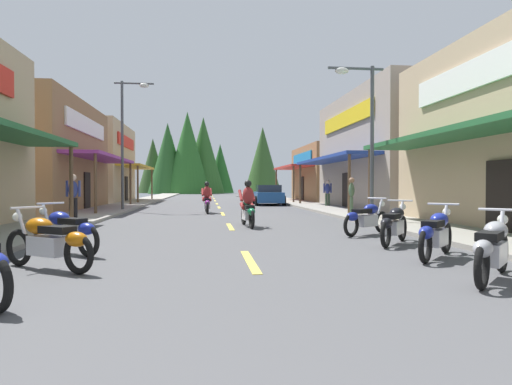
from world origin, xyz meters
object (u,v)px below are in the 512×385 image
object	(u,v)px
motorcycle_parked_right_2	(436,233)
pedestrian_strolling	(352,194)
rider_cruising_trailing	(207,200)
pedestrian_by_shop	(328,191)
streetlamp_right	(364,120)
motorcycle_parked_left_2	(48,241)
motorcycle_parked_left_3	(66,230)
parked_car_curbside	(268,195)
rider_cruising_lead	(248,207)
motorcycle_parked_right_4	(366,218)
streetlamp_left	(128,128)
motorcycle_parked_right_1	(493,248)
motorcycle_parked_right_3	(394,224)
pedestrian_waiting	(73,194)

from	to	relation	value
motorcycle_parked_right_2	pedestrian_strolling	distance (m)	10.83
rider_cruising_trailing	pedestrian_by_shop	bearing A→B (deg)	-60.72
streetlamp_right	motorcycle_parked_left_2	xyz separation A→B (m)	(-8.22, -7.75, -3.25)
motorcycle_parked_left_3	parked_car_curbside	bearing A→B (deg)	-68.88
motorcycle_parked_left_2	pedestrian_strolling	world-z (taller)	pedestrian_strolling
streetlamp_right	motorcycle_parked_left_3	size ratio (longest dim) A/B	3.33
rider_cruising_lead	motorcycle_parked_right_4	bearing A→B (deg)	-135.92
streetlamp_left	motorcycle_parked_right_1	distance (m)	19.97
streetlamp_left	motorcycle_parked_right_3	xyz separation A→B (m)	(8.50, -13.84, -3.90)
motorcycle_parked_right_1	parked_car_curbside	size ratio (longest dim) A/B	0.36
streetlamp_right	pedestrian_waiting	xyz separation A→B (m)	(-10.68, 2.12, -2.68)
motorcycle_parked_right_4	motorcycle_parked_left_2	xyz separation A→B (m)	(-7.05, -4.32, 0.00)
motorcycle_parked_right_3	motorcycle_parked_left_3	xyz separation A→B (m)	(-7.24, -0.63, 0.00)
motorcycle_parked_right_3	pedestrian_by_shop	world-z (taller)	pedestrian_by_shop
motorcycle_parked_left_2	pedestrian_waiting	size ratio (longest dim) A/B	1.00
streetlamp_left	motorcycle_parked_right_1	world-z (taller)	streetlamp_left
motorcycle_parked_right_4	parked_car_curbside	size ratio (longest dim) A/B	0.41
parked_car_curbside	rider_cruising_trailing	bearing A→B (deg)	156.29
rider_cruising_lead	pedestrian_strolling	bearing A→B (deg)	-55.68
streetlamp_left	motorcycle_parked_right_2	size ratio (longest dim) A/B	4.19
motorcycle_parked_left_2	pedestrian_waiting	distance (m)	10.19
pedestrian_waiting	parked_car_curbside	bearing A→B (deg)	151.68
motorcycle_parked_left_3	pedestrian_waiting	bearing A→B (deg)	-35.02
rider_cruising_lead	parked_car_curbside	world-z (taller)	rider_cruising_lead
rider_cruising_trailing	pedestrian_by_shop	xyz separation A→B (m)	(7.42, 4.54, 0.35)
motorcycle_parked_left_3	motorcycle_parked_right_3	bearing A→B (deg)	-135.27
parked_car_curbside	motorcycle_parked_right_3	bearing A→B (deg)	-177.07
motorcycle_parked_right_4	motorcycle_parked_left_3	xyz separation A→B (m)	(-7.30, -2.59, 0.00)
motorcycle_parked_right_1	motorcycle_parked_right_2	xyz separation A→B (m)	(0.21, 1.97, 0.00)
motorcycle_parked_right_4	motorcycle_parked_left_3	size ratio (longest dim) A/B	1.05
streetlamp_left	parked_car_curbside	bearing A→B (deg)	38.86
streetlamp_left	rider_cruising_trailing	size ratio (longest dim) A/B	3.20
motorcycle_parked_right_1	pedestrian_waiting	bearing A→B (deg)	83.56
parked_car_curbside	motorcycle_parked_right_2	bearing A→B (deg)	-177.17
streetlamp_right	parked_car_curbside	size ratio (longest dim) A/B	1.30
streetlamp_right	rider_cruising_lead	distance (m)	5.31
rider_cruising_lead	rider_cruising_trailing	world-z (taller)	same
rider_cruising_trailing	pedestrian_waiting	distance (m)	6.78
motorcycle_parked_right_4	motorcycle_parked_right_2	bearing A→B (deg)	-127.43
streetlamp_right	rider_cruising_trailing	world-z (taller)	streetlamp_right
motorcycle_parked_right_1	motorcycle_parked_right_3	size ratio (longest dim) A/B	0.91
rider_cruising_trailing	parked_car_curbside	distance (m)	9.67
motorcycle_parked_right_4	rider_cruising_trailing	distance (m)	10.96
motorcycle_parked_left_2	pedestrian_by_shop	bearing A→B (deg)	-83.27
streetlamp_right	rider_cruising_lead	xyz separation A→B (m)	(-4.26, -0.74, -3.08)
motorcycle_parked_right_2	pedestrian_by_shop	bearing A→B (deg)	33.48
streetlamp_right	motorcycle_parked_right_3	world-z (taller)	streetlamp_right
rider_cruising_lead	pedestrian_waiting	xyz separation A→B (m)	(-6.42, 2.86, 0.41)
motorcycle_parked_right_4	motorcycle_parked_left_3	world-z (taller)	same
rider_cruising_lead	pedestrian_strolling	distance (m)	6.38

